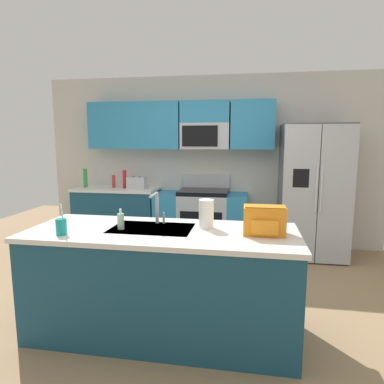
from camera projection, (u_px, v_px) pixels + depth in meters
name	position (u px, v px, depth m)	size (l,w,h in m)	color
ground_plane	(185.00, 304.00, 3.37)	(9.00, 9.00, 0.00)	#997A56
kitchen_wall_unit	(201.00, 150.00, 5.20)	(5.20, 0.43, 2.60)	beige
back_counter	(118.00, 216.00, 5.29)	(1.29, 0.63, 0.90)	navy
range_oven	(201.00, 220.00, 5.08)	(1.36, 0.61, 1.10)	#B7BABF
refrigerator	(313.00, 191.00, 4.67)	(0.90, 0.76, 1.85)	#4C4F54
island_counter	(163.00, 282.00, 2.83)	(2.21, 0.86, 0.90)	navy
toaster	(137.00, 183.00, 5.11)	(0.28, 0.16, 0.18)	#B7BABF
pepper_mill	(114.00, 181.00, 5.22)	(0.05, 0.05, 0.20)	#B2332D
bottle_red	(125.00, 179.00, 5.14)	(0.06, 0.06, 0.28)	red
bottle_green	(85.00, 178.00, 5.25)	(0.06, 0.06, 0.29)	green
sink_faucet	(157.00, 205.00, 2.94)	(0.08, 0.21, 0.28)	#B7BABF
drink_cup_teal	(61.00, 227.00, 2.61)	(0.08, 0.08, 0.25)	teal
soap_dispenser	(121.00, 221.00, 2.78)	(0.06, 0.06, 0.17)	#A5D8B2
paper_towel_roll	(206.00, 214.00, 2.81)	(0.12, 0.12, 0.24)	white
backpack	(264.00, 220.00, 2.62)	(0.32, 0.22, 0.23)	orange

